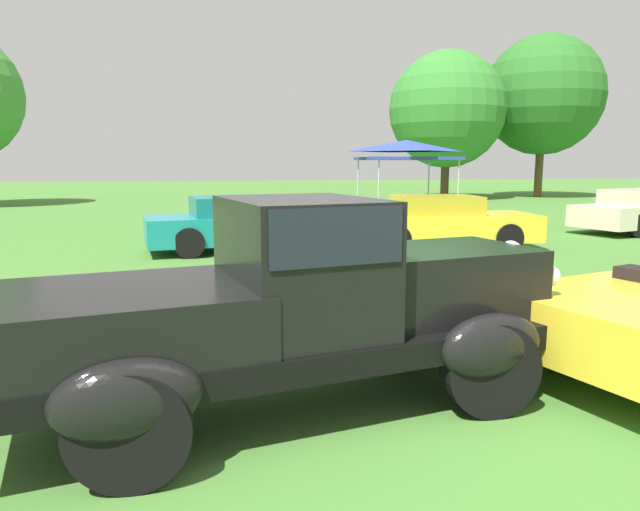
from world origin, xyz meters
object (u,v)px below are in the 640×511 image
object	(u,v)px
show_car_yellow	(441,223)
feature_pickup_truck	(292,304)
show_car_teal	(241,224)
canopy_tent_left_field	(406,149)

from	to	relation	value
show_car_yellow	feature_pickup_truck	bearing A→B (deg)	-118.98
show_car_teal	feature_pickup_truck	bearing A→B (deg)	-90.06
feature_pickup_truck	canopy_tent_left_field	distance (m)	15.65
show_car_teal	show_car_yellow	world-z (taller)	same
show_car_teal	show_car_yellow	bearing A→B (deg)	-6.65
feature_pickup_truck	show_car_teal	size ratio (longest dim) A/B	1.07
canopy_tent_left_field	show_car_yellow	bearing A→B (deg)	-101.07
feature_pickup_truck	show_car_teal	distance (m)	8.77
feature_pickup_truck	canopy_tent_left_field	xyz separation A→B (m)	(5.78, 14.46, 1.55)
show_car_teal	canopy_tent_left_field	xyz separation A→B (m)	(5.77, 5.69, 1.82)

